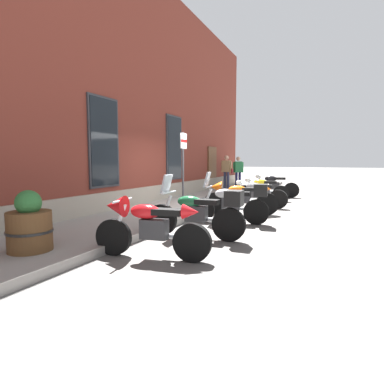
% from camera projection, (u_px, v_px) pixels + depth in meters
% --- Properties ---
extents(ground_plane, '(140.00, 140.00, 0.00)m').
position_uv_depth(ground_plane, '(213.00, 212.00, 9.81)').
color(ground_plane, '#565451').
extents(sidewalk, '(26.60, 2.49, 0.16)m').
position_uv_depth(sidewalk, '(177.00, 207.00, 10.32)').
color(sidewalk, gray).
rests_on(sidewalk, ground_plane).
extents(lane_stripe, '(26.60, 0.12, 0.01)m').
position_uv_depth(lane_stripe, '(323.00, 220.00, 8.46)').
color(lane_stripe, silver).
rests_on(lane_stripe, ground_plane).
extents(brick_pub_facade, '(20.60, 5.65, 7.96)m').
position_uv_depth(brick_pub_facade, '(81.00, 96.00, 11.63)').
color(brick_pub_facade, maroon).
rests_on(brick_pub_facade, ground_plane).
extents(motorcycle_red_sport, '(0.64, 1.99, 1.02)m').
position_uv_depth(motorcycle_red_sport, '(147.00, 225.00, 5.12)').
color(motorcycle_red_sport, black).
rests_on(motorcycle_red_sport, ground_plane).
extents(motorcycle_green_touring, '(0.62, 2.15, 1.31)m').
position_uv_depth(motorcycle_green_touring, '(199.00, 212.00, 6.40)').
color(motorcycle_green_touring, black).
rests_on(motorcycle_green_touring, ground_plane).
extents(motorcycle_silver_touring, '(0.73, 2.00, 1.31)m').
position_uv_depth(motorcycle_silver_touring, '(233.00, 202.00, 7.96)').
color(motorcycle_silver_touring, black).
rests_on(motorcycle_silver_touring, ground_plane).
extents(motorcycle_orange_sport, '(0.86, 2.13, 0.99)m').
position_uv_depth(motorcycle_orange_sport, '(238.00, 196.00, 9.29)').
color(motorcycle_orange_sport, black).
rests_on(motorcycle_orange_sport, ground_plane).
extents(motorcycle_grey_naked, '(0.62, 2.09, 0.92)m').
position_uv_depth(motorcycle_grey_naked, '(256.00, 194.00, 10.70)').
color(motorcycle_grey_naked, black).
rests_on(motorcycle_grey_naked, ground_plane).
extents(motorcycle_yellow_naked, '(0.79, 1.99, 0.93)m').
position_uv_depth(motorcycle_yellow_naked, '(262.00, 189.00, 12.31)').
color(motorcycle_yellow_naked, black).
rests_on(motorcycle_yellow_naked, ground_plane).
extents(motorcycle_black_naked, '(0.68, 2.18, 1.00)m').
position_uv_depth(motorcycle_black_naked, '(272.00, 186.00, 13.69)').
color(motorcycle_black_naked, black).
rests_on(motorcycle_black_naked, ground_plane).
extents(pedestrian_tan_coat, '(0.25, 0.66, 1.70)m').
position_uv_depth(pedestrian_tan_coat, '(227.00, 170.00, 16.36)').
color(pedestrian_tan_coat, '#2D3351').
rests_on(pedestrian_tan_coat, sidewalk).
extents(pedestrian_striped_shirt, '(0.47, 0.56, 1.64)m').
position_uv_depth(pedestrian_striped_shirt, '(238.00, 170.00, 16.82)').
color(pedestrian_striped_shirt, '#1E1E4C').
rests_on(pedestrian_striped_shirt, sidewalk).
extents(parking_sign, '(0.36, 0.07, 2.25)m').
position_uv_depth(parking_sign, '(183.00, 160.00, 9.17)').
color(parking_sign, '#4C4C51').
rests_on(parking_sign, sidewalk).
extents(barrel_planter, '(0.71, 0.71, 0.97)m').
position_uv_depth(barrel_planter, '(30.00, 226.00, 5.00)').
color(barrel_planter, brown).
rests_on(barrel_planter, sidewalk).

